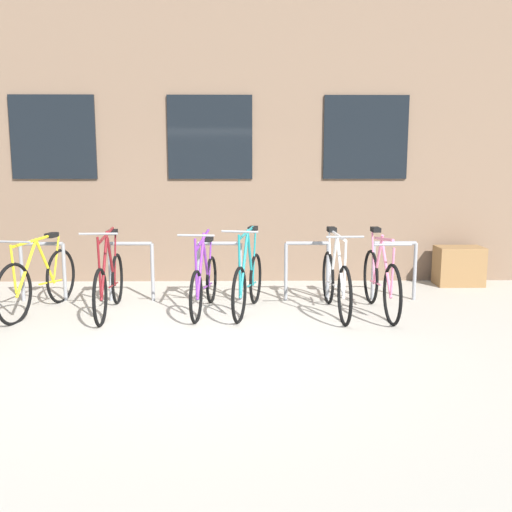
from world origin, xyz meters
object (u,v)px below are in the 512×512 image
object	(u,v)px
bicycle_pink	(381,281)
bicycle_teal	(248,281)
bicycle_purple	(204,283)
bicycle_yellow	(39,281)
bicycle_white	(336,282)
planter_box	(459,266)
bicycle_maroon	(109,283)

from	to	relation	value
bicycle_pink	bicycle_teal	xyz separation A→B (m)	(-1.68, 0.06, -0.01)
bicycle_purple	bicycle_yellow	xyz separation A→B (m)	(-2.09, -0.00, 0.03)
bicycle_pink	bicycle_white	world-z (taller)	bicycle_white
bicycle_yellow	planter_box	distance (m)	6.10
bicycle_maroon	bicycle_white	bearing A→B (deg)	-0.28
bicycle_yellow	planter_box	size ratio (longest dim) A/B	2.59
bicycle_pink	bicycle_teal	size ratio (longest dim) A/B	1.09
bicycle_purple	bicycle_maroon	world-z (taller)	bicycle_maroon
bicycle_yellow	planter_box	xyz separation A→B (m)	(5.90, 1.53, -0.10)
bicycle_white	bicycle_maroon	distance (m)	2.85
bicycle_pink	bicycle_yellow	bearing A→B (deg)	178.94
bicycle_purple	planter_box	xyz separation A→B (m)	(3.81, 1.53, -0.06)
bicycle_white	bicycle_maroon	size ratio (longest dim) A/B	1.00
bicycle_teal	bicycle_white	xyz separation A→B (m)	(1.11, -0.07, 0.01)
bicycle_pink	bicycle_white	distance (m)	0.57
bicycle_white	planter_box	world-z (taller)	bicycle_white
bicycle_purple	bicycle_yellow	size ratio (longest dim) A/B	0.91
bicycle_purple	planter_box	size ratio (longest dim) A/B	2.35
bicycle_teal	bicycle_yellow	distance (m)	2.64
planter_box	bicycle_purple	bearing A→B (deg)	-158.19
bicycle_pink	bicycle_purple	size ratio (longest dim) A/B	1.09
bicycle_teal	planter_box	world-z (taller)	bicycle_teal
bicycle_purple	bicycle_maroon	size ratio (longest dim) A/B	0.93
bicycle_teal	bicycle_yellow	xyz separation A→B (m)	(-2.64, 0.02, 0.01)
bicycle_teal	planter_box	size ratio (longest dim) A/B	2.35
bicycle_white	bicycle_purple	bearing A→B (deg)	176.91
bicycle_maroon	bicycle_teal	bearing A→B (deg)	1.87
bicycle_yellow	bicycle_purple	bearing A→B (deg)	0.01
bicycle_teal	bicycle_yellow	size ratio (longest dim) A/B	0.91
bicycle_pink	bicycle_yellow	distance (m)	4.32
bicycle_purple	planter_box	world-z (taller)	bicycle_purple
bicycle_teal	bicycle_white	bearing A→B (deg)	-3.65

